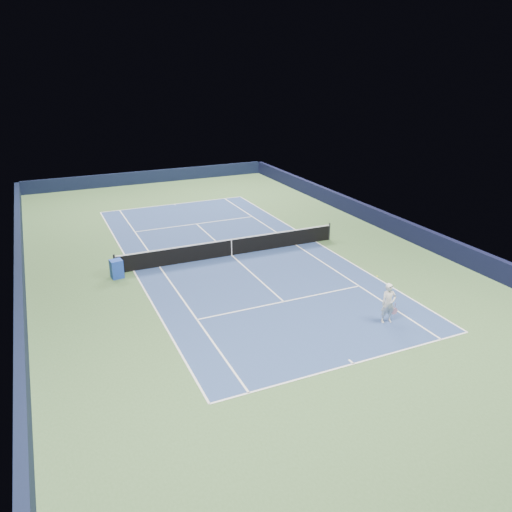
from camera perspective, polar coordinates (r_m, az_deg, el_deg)
name	(u,v)px	position (r m, az deg, el deg)	size (l,w,h in m)	color
ground	(232,255)	(28.07, -2.81, 0.08)	(40.00, 40.00, 0.00)	#3D5D33
wall_far	(150,177)	(46.23, -12.04, 8.84)	(22.00, 0.35, 1.10)	black
wall_right	(388,222)	(33.17, 14.87, 3.74)	(0.35, 40.00, 1.10)	black
wall_left	(20,278)	(26.24, -25.38, -2.33)	(0.35, 40.00, 1.10)	black
court_surface	(232,255)	(28.07, -2.81, 0.08)	(10.97, 23.77, 0.01)	navy
baseline_far	(174,204)	(38.85, -9.33, 5.88)	(10.97, 0.08, 0.00)	white
baseline_near	(354,364)	(18.69, 11.09, -12.00)	(10.97, 0.08, 0.00)	white
sideline_doubles_right	(316,242)	(30.37, 6.86, 1.63)	(0.08, 23.77, 0.00)	white
sideline_doubles_left	(134,271)	(26.72, -13.81, -1.66)	(0.08, 23.77, 0.00)	white
sideline_singles_right	(296,245)	(29.72, 4.59, 1.27)	(0.08, 23.77, 0.00)	white
sideline_singles_left	(160,267)	(26.96, -10.96, -1.21)	(0.08, 23.77, 0.00)	white
service_line_far	(196,224)	(33.78, -6.83, 3.67)	(8.23, 0.08, 0.00)	white
service_line_near	(284,302)	(22.73, 3.19, -5.23)	(8.23, 0.08, 0.00)	white
center_service_line	(232,255)	(28.07, -2.81, 0.09)	(0.08, 12.80, 0.00)	white
center_mark_far	(175,205)	(38.71, -9.27, 5.82)	(0.08, 0.30, 0.00)	white
center_mark_near	(351,362)	(18.79, 10.82, -11.78)	(0.08, 0.30, 0.00)	white
tennis_net	(231,247)	(27.90, -2.82, 1.04)	(12.90, 0.10, 1.07)	black
sponsor_cube	(117,269)	(25.94, -15.63, -1.43)	(0.65, 0.60, 0.95)	#1B3BA5
tennis_player	(388,303)	(21.34, 14.90, -5.25)	(0.82, 1.30, 1.73)	silver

